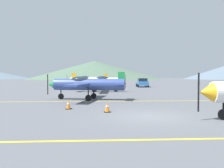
{
  "coord_description": "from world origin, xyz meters",
  "views": [
    {
      "loc": [
        -2.77,
        -12.53,
        2.13
      ],
      "look_at": [
        -1.19,
        14.0,
        1.2
      ],
      "focal_mm": 39.17,
      "sensor_mm": 36.0,
      "label": 1
    }
  ],
  "objects_px": {
    "airplane_far": "(98,81)",
    "car_sedan": "(142,82)",
    "airplane_mid": "(86,84)",
    "traffic_cone_front": "(68,105)",
    "traffic_cone_side": "(107,107)",
    "airplane_back": "(88,80)"
  },
  "relations": [
    {
      "from": "airplane_mid",
      "to": "airplane_far",
      "type": "height_order",
      "value": "same"
    },
    {
      "from": "airplane_mid",
      "to": "car_sedan",
      "type": "bearing_deg",
      "value": 68.27
    },
    {
      "from": "airplane_far",
      "to": "airplane_back",
      "type": "bearing_deg",
      "value": 99.33
    },
    {
      "from": "airplane_mid",
      "to": "car_sedan",
      "type": "height_order",
      "value": "airplane_mid"
    },
    {
      "from": "traffic_cone_front",
      "to": "traffic_cone_side",
      "type": "height_order",
      "value": "same"
    },
    {
      "from": "airplane_mid",
      "to": "traffic_cone_front",
      "type": "relative_size",
      "value": 13.79
    },
    {
      "from": "airplane_mid",
      "to": "traffic_cone_front",
      "type": "height_order",
      "value": "airplane_mid"
    },
    {
      "from": "airplane_mid",
      "to": "traffic_cone_front",
      "type": "bearing_deg",
      "value": -97.84
    },
    {
      "from": "traffic_cone_side",
      "to": "car_sedan",
      "type": "bearing_deg",
      "value": 75.89
    },
    {
      "from": "traffic_cone_side",
      "to": "airplane_far",
      "type": "bearing_deg",
      "value": 91.55
    },
    {
      "from": "traffic_cone_front",
      "to": "car_sedan",
      "type": "bearing_deg",
      "value": 70.95
    },
    {
      "from": "airplane_far",
      "to": "traffic_cone_side",
      "type": "height_order",
      "value": "airplane_far"
    },
    {
      "from": "airplane_back",
      "to": "car_sedan",
      "type": "relative_size",
      "value": 1.85
    },
    {
      "from": "airplane_back",
      "to": "traffic_cone_front",
      "type": "height_order",
      "value": "airplane_back"
    },
    {
      "from": "airplane_far",
      "to": "airplane_back",
      "type": "height_order",
      "value": "same"
    },
    {
      "from": "car_sedan",
      "to": "airplane_back",
      "type": "bearing_deg",
      "value": -166.38
    },
    {
      "from": "airplane_far",
      "to": "car_sedan",
      "type": "distance_m",
      "value": 15.54
    },
    {
      "from": "car_sedan",
      "to": "traffic_cone_front",
      "type": "distance_m",
      "value": 31.1
    },
    {
      "from": "airplane_far",
      "to": "airplane_mid",
      "type": "bearing_deg",
      "value": -96.09
    },
    {
      "from": "airplane_far",
      "to": "airplane_back",
      "type": "distance_m",
      "value": 10.89
    },
    {
      "from": "airplane_far",
      "to": "car_sedan",
      "type": "height_order",
      "value": "airplane_far"
    },
    {
      "from": "airplane_mid",
      "to": "traffic_cone_side",
      "type": "relative_size",
      "value": 13.79
    }
  ]
}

